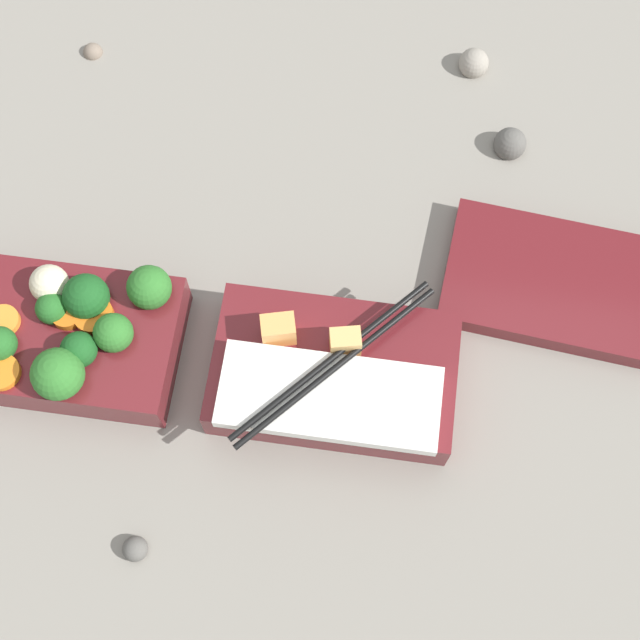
# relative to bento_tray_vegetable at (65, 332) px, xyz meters

# --- Properties ---
(ground_plane) EXTENTS (3.00, 3.00, 0.00)m
(ground_plane) POSITION_rel_bento_tray_vegetable_xyz_m (0.11, -0.00, -0.03)
(ground_plane) COLOR gray
(bento_tray_vegetable) EXTENTS (0.20, 0.13, 0.07)m
(bento_tray_vegetable) POSITION_rel_bento_tray_vegetable_xyz_m (0.00, 0.00, 0.00)
(bento_tray_vegetable) COLOR maroon
(bento_tray_vegetable) RESTS_ON ground_plane
(bento_tray_rice) EXTENTS (0.20, 0.16, 0.07)m
(bento_tray_rice) POSITION_rel_bento_tray_vegetable_xyz_m (0.23, -0.01, -0.00)
(bento_tray_rice) COLOR maroon
(bento_tray_rice) RESTS_ON ground_plane
(bento_lid) EXTENTS (0.21, 0.14, 0.02)m
(bento_lid) POSITION_rel_bento_tray_vegetable_xyz_m (0.41, 0.11, -0.02)
(bento_lid) COLOR maroon
(bento_lid) RESTS_ON ground_plane
(pebble_0) EXTENTS (0.03, 0.03, 0.03)m
(pebble_0) POSITION_rel_bento_tray_vegetable_xyz_m (0.36, 0.25, -0.02)
(pebble_0) COLOR #595651
(pebble_0) RESTS_ON ground_plane
(pebble_1) EXTENTS (0.02, 0.02, 0.02)m
(pebble_1) POSITION_rel_bento_tray_vegetable_xyz_m (0.09, -0.16, -0.02)
(pebble_1) COLOR #595651
(pebble_1) RESTS_ON ground_plane
(pebble_2) EXTENTS (0.03, 0.03, 0.03)m
(pebble_2) POSITION_rel_bento_tray_vegetable_xyz_m (0.32, 0.34, -0.02)
(pebble_2) COLOR gray
(pebble_2) RESTS_ON ground_plane
(pebble_3) EXTENTS (0.02, 0.02, 0.02)m
(pebble_3) POSITION_rel_bento_tray_vegetable_xyz_m (-0.05, 0.30, -0.02)
(pebble_3) COLOR #7A6B5B
(pebble_3) RESTS_ON ground_plane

